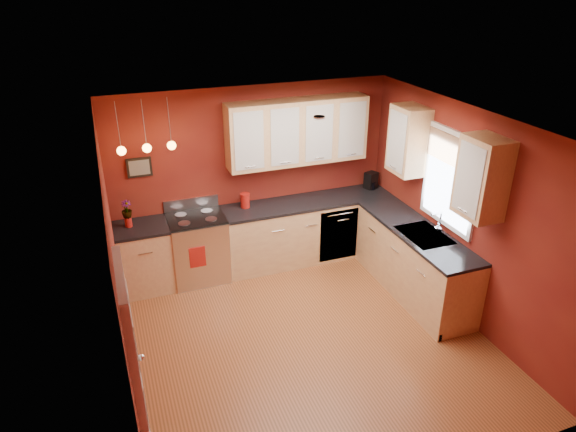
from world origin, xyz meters
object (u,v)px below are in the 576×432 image
object	(u,v)px
soap_pump	(438,229)
coffee_maker	(371,181)
red_canister	(245,200)
sink	(424,236)
gas_range	(198,247)

from	to	relation	value
soap_pump	coffee_maker	bearing A→B (deg)	90.74
red_canister	coffee_maker	distance (m)	2.01
sink	coffee_maker	bearing A→B (deg)	86.13
sink	red_canister	distance (m)	2.48
gas_range	coffee_maker	xyz separation A→B (m)	(2.73, 0.11, 0.58)
coffee_maker	sink	bearing A→B (deg)	-113.36
gas_range	red_canister	distance (m)	0.92
coffee_maker	soap_pump	distance (m)	1.69
sink	red_canister	world-z (taller)	sink
sink	red_canister	xyz separation A→B (m)	(-1.90, 1.60, 0.13)
soap_pump	red_canister	bearing A→B (deg)	140.40
sink	red_canister	size ratio (longest dim) A/B	3.36
gas_range	soap_pump	bearing A→B (deg)	-29.85
sink	red_canister	bearing A→B (deg)	139.88
gas_range	sink	xyz separation A→B (m)	(2.62, -1.50, 0.43)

